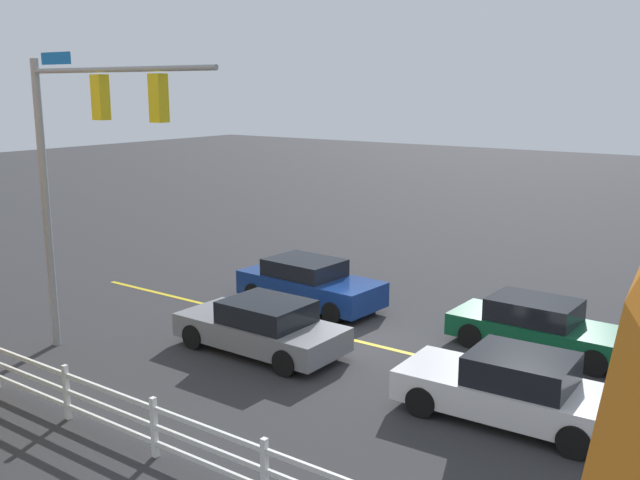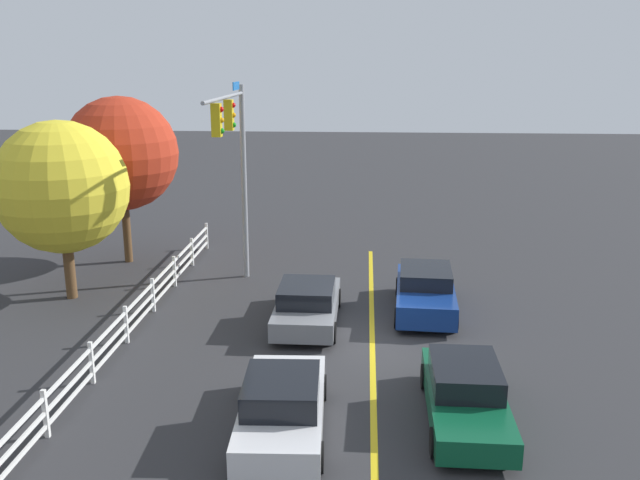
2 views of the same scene
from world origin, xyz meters
name	(u,v)px [view 2 (image 2 of 2)]	position (x,y,z in m)	size (l,w,h in m)	color
ground_plane	(372,344)	(0.00, 0.00, 0.00)	(120.00, 120.00, 0.00)	#2D2D30
lane_center_stripe	(374,412)	(-4.00, 0.00, 0.00)	(28.00, 0.16, 0.01)	gold
signal_assembly	(235,149)	(4.52, 4.79, 5.12)	(6.11, 0.38, 7.37)	gray
car_0	(425,291)	(2.83, -1.75, 0.71)	(4.63, 2.16, 1.45)	navy
car_1	(465,394)	(-4.19, -2.10, 0.65)	(4.59, 1.87, 1.34)	#0C4C2D
car_2	(282,406)	(-5.07, 2.05, 0.67)	(4.53, 2.05, 1.42)	silver
car_3	(307,304)	(1.47, 2.05, 0.66)	(4.44, 1.99, 1.36)	slate
white_rail_fence	(91,362)	(-3.00, 7.24, 0.60)	(26.10, 0.10, 1.15)	white
tree_0	(61,187)	(3.35, 10.53, 3.94)	(4.50, 4.50, 6.20)	brown
tree_2	(121,154)	(7.81, 10.02, 4.48)	(4.53, 4.53, 6.75)	brown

